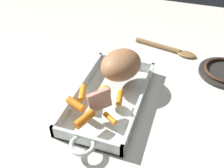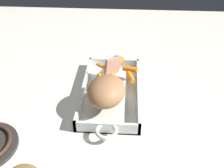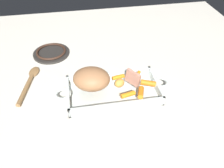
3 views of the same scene
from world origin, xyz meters
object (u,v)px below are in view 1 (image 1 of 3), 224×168
Objects in this scene: roasting_dish at (109,98)px; roast_slice_outer at (100,100)px; baby_carrot_southeast at (120,98)px; pork_roast at (121,65)px; baby_carrot_southwest at (82,93)px; baby_carrot_short at (75,104)px; baby_carrot_northwest at (84,119)px; serving_spoon at (169,49)px; potato_golden_small at (105,91)px; baby_carrot_long at (110,118)px.

roast_slice_outer is at bearing 1.35° from roasting_dish.
roasting_dish is 0.06m from baby_carrot_southeast.
pork_roast reaches higher than baby_carrot_southwest.
baby_carrot_southeast reaches higher than roasting_dish.
baby_carrot_northwest is (0.04, 0.05, 0.00)m from baby_carrot_short.
roast_slice_outer is at bearing -94.75° from serving_spoon.
pork_roast is 0.17m from roast_slice_outer.
baby_carrot_northwest is (0.10, 0.05, 0.00)m from baby_carrot_southwest.
baby_carrot_southeast is 1.18× the size of potato_golden_small.
baby_carrot_short is 1.31× the size of potato_golden_small.
baby_carrot_southeast is 0.05m from potato_golden_small.
potato_golden_small reaches higher than roasting_dish.
baby_carrot_short is 0.95× the size of baby_carrot_northwest.
baby_carrot_southeast is 0.13m from baby_carrot_short.
roast_slice_outer is at bearing -2.87° from pork_roast.
baby_carrot_southeast is 1.10× the size of baby_carrot_long.
baby_carrot_southeast is at bearing 84.60° from potato_golden_small.
serving_spoon is at bearing 163.41° from roast_slice_outer.
pork_roast is 0.12m from baby_carrot_southeast.
baby_carrot_long is (0.08, -0.00, -0.00)m from baby_carrot_southeast.
pork_roast is 0.31m from serving_spoon.
serving_spoon is at bearing 169.19° from baby_carrot_long.
baby_carrot_southeast is (0.03, 0.04, 0.04)m from roasting_dish.
pork_roast is 0.20m from baby_carrot_short.
pork_roast is at bearing 172.11° from potato_golden_small.
pork_roast is 0.23m from baby_carrot_northwest.
potato_golden_small is (-0.06, -0.01, -0.01)m from roast_slice_outer.
baby_carrot_southwest is 0.13m from baby_carrot_long.
roasting_dish is 0.05m from potato_golden_small.
baby_carrot_short is at bearing -76.38° from roast_slice_outer.
pork_roast is 0.58× the size of serving_spoon.
roast_slice_outer is 0.08m from baby_carrot_southwest.
potato_golden_small is (-0.09, -0.05, 0.01)m from baby_carrot_long.
serving_spoon is at bearing 155.69° from pork_roast.
roast_slice_outer reaches higher than baby_carrot_long.
roasting_dish is 7.50× the size of roast_slice_outer.
baby_carrot_northwest is (0.14, -0.02, 0.04)m from roasting_dish.
pork_roast is at bearing 173.18° from roasting_dish.
roasting_dish is 9.22× the size of baby_carrot_southeast.
serving_spoon is (-0.38, 0.09, -0.04)m from baby_carrot_southeast.
baby_carrot_long is at bearing 58.49° from baby_carrot_southwest.
potato_golden_small reaches higher than baby_carrot_northwest.
roasting_dish is at bearing -159.68° from baby_carrot_long.
baby_carrot_short is (0.10, -0.07, 0.04)m from roasting_dish.
baby_carrot_southwest is (0.13, -0.08, -0.03)m from pork_roast.
baby_carrot_southwest is 0.05m from baby_carrot_short.
pork_roast reaches higher than baby_carrot_northwest.
potato_golden_small is 0.41m from serving_spoon.
baby_carrot_long is 0.07m from baby_carrot_northwest.
baby_carrot_northwest is at bearing -20.06° from roast_slice_outer.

